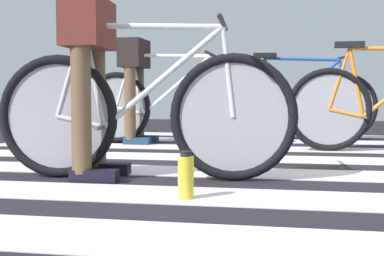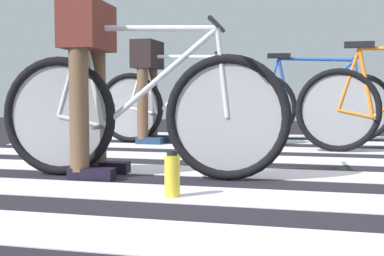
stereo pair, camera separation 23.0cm
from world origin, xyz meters
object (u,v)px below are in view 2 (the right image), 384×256
at_px(bicycle_4_of_4, 311,105).
at_px(water_bottle, 172,175).
at_px(cyclist_1_of_4, 89,64).
at_px(bicycle_1_of_4, 140,112).
at_px(cyclist_3_of_4, 148,77).
at_px(bicycle_3_of_4, 177,105).

bearing_deg(bicycle_4_of_4, water_bottle, -108.76).
distance_m(cyclist_1_of_4, bicycle_4_of_4, 3.11).
bearing_deg(water_bottle, bicycle_1_of_4, 123.94).
xyz_separation_m(cyclist_1_of_4, water_bottle, (0.66, -0.50, -0.56)).
xyz_separation_m(cyclist_1_of_4, cyclist_3_of_4, (-0.38, 2.15, 0.00)).
bearing_deg(cyclist_3_of_4, bicycle_4_of_4, 24.63).
bearing_deg(cyclist_3_of_4, bicycle_1_of_4, -70.89).
distance_m(bicycle_4_of_4, water_bottle, 3.41).
relative_size(bicycle_1_of_4, bicycle_4_of_4, 1.01).
xyz_separation_m(bicycle_1_of_4, bicycle_4_of_4, (0.91, 2.83, 0.00)).
relative_size(cyclist_3_of_4, water_bottle, 4.62).
bearing_deg(bicycle_3_of_4, bicycle_1_of_4, -78.69).
bearing_deg(bicycle_4_of_4, bicycle_1_of_4, -117.15).
bearing_deg(cyclist_1_of_4, bicycle_4_of_4, 63.24).
relative_size(bicycle_1_of_4, cyclist_1_of_4, 1.69).
relative_size(cyclist_1_of_4, bicycle_4_of_4, 0.60).
bearing_deg(bicycle_4_of_4, cyclist_1_of_4, -122.51).
relative_size(bicycle_1_of_4, water_bottle, 7.75).
relative_size(cyclist_1_of_4, cyclist_3_of_4, 0.99).
xyz_separation_m(bicycle_1_of_4, water_bottle, (0.35, -0.52, -0.28)).
distance_m(cyclist_1_of_4, bicycle_3_of_4, 2.17).
relative_size(cyclist_1_of_4, bicycle_3_of_4, 0.59).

